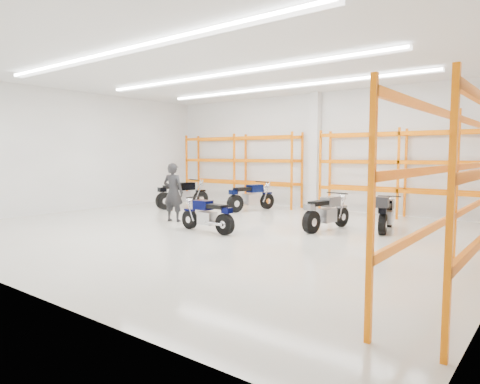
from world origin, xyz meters
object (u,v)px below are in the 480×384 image
Objects in this scene: motorcycle_back_b at (249,197)px; standing_man at (173,192)px; motorcycle_main at (209,216)px; motorcycle_back_a at (180,195)px; structural_column at (315,151)px; motorcycle_back_c at (325,213)px; motorcycle_back_d at (386,214)px.

motorcycle_back_b is 1.18× the size of standing_man.
motorcycle_back_a is (-4.41, 3.27, 0.08)m from motorcycle_main.
motorcycle_main is 6.50m from structural_column.
standing_man reaches higher than motorcycle_back_c.
motorcycle_back_a is 1.20× the size of standing_man.
structural_column reaches higher than motorcycle_back_b.
standing_man reaches higher than motorcycle_back_a.
motorcycle_back_d is 6.41m from standing_man.
motorcycle_back_a is at bearing -64.42° from standing_man.
motorcycle_main is at bearing -137.24° from motorcycle_back_c.
motorcycle_main is at bearing -141.69° from motorcycle_back_d.
standing_man is (-2.17, 0.75, 0.48)m from motorcycle_main.
motorcycle_back_a reaches higher than motorcycle_back_b.
motorcycle_main is at bearing 144.94° from standing_man.
standing_man is at bearing -48.41° from motorcycle_back_a.
motorcycle_back_b is at bearing 20.96° from motorcycle_back_a.
motorcycle_back_a is at bearing 143.44° from motorcycle_main.
motorcycle_back_a is 6.88m from motorcycle_back_c.
motorcycle_back_c is (2.39, 2.21, 0.04)m from motorcycle_main.
motorcycle_main is 2.35m from standing_man.
motorcycle_main is 0.89× the size of motorcycle_back_b.
structural_column reaches higher than motorcycle_back_a.
structural_column is (-2.45, 4.04, 1.77)m from motorcycle_back_c.
motorcycle_back_c is at bearing -26.55° from motorcycle_back_b.
motorcycle_main is 0.43× the size of structural_column.
motorcycle_back_b is 3.13m from structural_column.
motorcycle_back_a is at bearing -145.60° from structural_column.
motorcycle_back_b is at bearing 112.36° from motorcycle_main.
motorcycle_back_d is at bearing -12.85° from motorcycle_back_b.
standing_man reaches higher than motorcycle_back_b.
structural_column reaches higher than motorcycle_back_d.
motorcycle_back_b is 1.04× the size of motorcycle_back_c.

